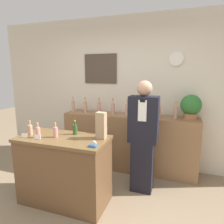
# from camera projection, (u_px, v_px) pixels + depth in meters

# --- Properties ---
(back_wall) EXTENTS (5.20, 0.09, 2.70)m
(back_wall) POSITION_uv_depth(u_px,v_px,m) (125.00, 93.00, 3.69)
(back_wall) COLOR beige
(back_wall) RESTS_ON ground_plane
(back_shelf) EXTENTS (2.34, 0.41, 0.99)m
(back_shelf) POSITION_uv_depth(u_px,v_px,m) (128.00, 142.00, 3.56)
(back_shelf) COLOR #8E6642
(back_shelf) RESTS_ON ground_plane
(display_counter) EXTENTS (1.18, 0.59, 0.90)m
(display_counter) POSITION_uv_depth(u_px,v_px,m) (64.00, 170.00, 2.65)
(display_counter) COLOR brown
(display_counter) RESTS_ON ground_plane
(shopkeeper) EXTENTS (0.41, 0.26, 1.62)m
(shopkeeper) POSITION_uv_depth(u_px,v_px,m) (143.00, 138.00, 2.85)
(shopkeeper) COLOR black
(shopkeeper) RESTS_ON ground_plane
(potted_plant) EXTENTS (0.32, 0.32, 0.39)m
(potted_plant) POSITION_uv_depth(u_px,v_px,m) (191.00, 106.00, 3.14)
(potted_plant) COLOR #B27047
(potted_plant) RESTS_ON back_shelf
(paper_bag) EXTENTS (0.12, 0.10, 0.34)m
(paper_bag) POSITION_uv_depth(u_px,v_px,m) (101.00, 126.00, 2.49)
(paper_bag) COLOR tan
(paper_bag) RESTS_ON display_counter
(tape_dispenser) EXTENTS (0.09, 0.06, 0.07)m
(tape_dispenser) POSITION_uv_depth(u_px,v_px,m) (93.00, 145.00, 2.22)
(tape_dispenser) COLOR #2D66A8
(tape_dispenser) RESTS_ON display_counter
(price_card_left) EXTENTS (0.09, 0.02, 0.06)m
(price_card_left) POSITION_uv_depth(u_px,v_px,m) (24.00, 135.00, 2.54)
(price_card_left) COLOR white
(price_card_left) RESTS_ON display_counter
(price_card_right) EXTENTS (0.09, 0.02, 0.06)m
(price_card_right) POSITION_uv_depth(u_px,v_px,m) (37.00, 137.00, 2.48)
(price_card_right) COLOR white
(price_card_right) RESTS_ON display_counter
(counter_bottle_0) EXTENTS (0.06, 0.06, 0.19)m
(counter_bottle_0) POSITION_uv_depth(u_px,v_px,m) (30.00, 130.00, 2.65)
(counter_bottle_0) COLOR tan
(counter_bottle_0) RESTS_ON display_counter
(counter_bottle_1) EXTENTS (0.06, 0.06, 0.19)m
(counter_bottle_1) POSITION_uv_depth(u_px,v_px,m) (38.00, 132.00, 2.54)
(counter_bottle_1) COLOR tan
(counter_bottle_1) RESTS_ON display_counter
(counter_bottle_2) EXTENTS (0.06, 0.06, 0.19)m
(counter_bottle_2) POSITION_uv_depth(u_px,v_px,m) (56.00, 132.00, 2.55)
(counter_bottle_2) COLOR tan
(counter_bottle_2) RESTS_ON display_counter
(counter_bottle_3) EXTENTS (0.06, 0.06, 0.19)m
(counter_bottle_3) POSITION_uv_depth(u_px,v_px,m) (75.00, 129.00, 2.67)
(counter_bottle_3) COLOR #315628
(counter_bottle_3) RESTS_ON display_counter
(shelf_bottle_0) EXTENTS (0.07, 0.07, 0.29)m
(shelf_bottle_0) POSITION_uv_depth(u_px,v_px,m) (73.00, 106.00, 3.80)
(shelf_bottle_0) COLOR tan
(shelf_bottle_0) RESTS_ON back_shelf
(shelf_bottle_1) EXTENTS (0.07, 0.07, 0.29)m
(shelf_bottle_1) POSITION_uv_depth(u_px,v_px,m) (85.00, 107.00, 3.69)
(shelf_bottle_1) COLOR tan
(shelf_bottle_1) RESTS_ON back_shelf
(shelf_bottle_2) EXTENTS (0.07, 0.07, 0.29)m
(shelf_bottle_2) POSITION_uv_depth(u_px,v_px,m) (99.00, 107.00, 3.63)
(shelf_bottle_2) COLOR tan
(shelf_bottle_2) RESTS_ON back_shelf
(shelf_bottle_3) EXTENTS (0.07, 0.07, 0.29)m
(shelf_bottle_3) POSITION_uv_depth(u_px,v_px,m) (113.00, 108.00, 3.54)
(shelf_bottle_3) COLOR tan
(shelf_bottle_3) RESTS_ON back_shelf
(shelf_bottle_4) EXTENTS (0.07, 0.07, 0.29)m
(shelf_bottle_4) POSITION_uv_depth(u_px,v_px,m) (127.00, 109.00, 3.44)
(shelf_bottle_4) COLOR tan
(shelf_bottle_4) RESTS_ON back_shelf
(shelf_bottle_5) EXTENTS (0.07, 0.07, 0.29)m
(shelf_bottle_5) POSITION_uv_depth(u_px,v_px,m) (143.00, 110.00, 3.38)
(shelf_bottle_5) COLOR tan
(shelf_bottle_5) RESTS_ON back_shelf
(shelf_bottle_6) EXTENTS (0.07, 0.07, 0.29)m
(shelf_bottle_6) POSITION_uv_depth(u_px,v_px,m) (159.00, 111.00, 3.30)
(shelf_bottle_6) COLOR tan
(shelf_bottle_6) RESTS_ON back_shelf
(shelf_bottle_7) EXTENTS (0.07, 0.07, 0.29)m
(shelf_bottle_7) POSITION_uv_depth(u_px,v_px,m) (176.00, 112.00, 3.19)
(shelf_bottle_7) COLOR tan
(shelf_bottle_7) RESTS_ON back_shelf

